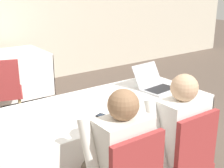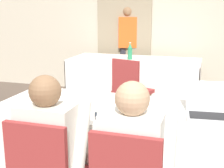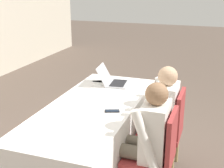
{
  "view_description": "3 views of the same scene",
  "coord_description": "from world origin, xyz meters",
  "views": [
    {
      "loc": [
        -1.37,
        -2.1,
        1.78
      ],
      "look_at": [
        0.0,
        -0.21,
        1.01
      ],
      "focal_mm": 50.0,
      "sensor_mm": 36.0,
      "label": 1
    },
    {
      "loc": [
        0.66,
        -2.35,
        1.55
      ],
      "look_at": [
        0.0,
        -0.21,
        1.01
      ],
      "focal_mm": 50.0,
      "sensor_mm": 36.0,
      "label": 2
    },
    {
      "loc": [
        -2.73,
        -1.17,
        1.98
      ],
      "look_at": [
        0.0,
        -0.21,
        1.01
      ],
      "focal_mm": 50.0,
      "sensor_mm": 36.0,
      "label": 3
    }
  ],
  "objects": [
    {
      "name": "wall_back",
      "position": [
        0.0,
        3.27,
        1.35
      ],
      "size": [
        12.0,
        0.06,
        2.7
      ],
      "color": "beige",
      "rests_on": "ground_plane"
    },
    {
      "name": "curtain_panel",
      "position": [
        -0.84,
        3.21,
        1.33
      ],
      "size": [
        1.01,
        0.04,
        2.65
      ],
      "color": "gray",
      "rests_on": "ground_plane"
    },
    {
      "name": "conference_table_near",
      "position": [
        0.0,
        0.0,
        0.58
      ],
      "size": [
        2.08,
        0.86,
        0.76
      ],
      "color": "white",
      "rests_on": "ground_plane"
    },
    {
      "name": "conference_table_far",
      "position": [
        -0.47,
        2.5,
        0.58
      ],
      "size": [
        2.08,
        0.86,
        0.76
      ],
      "color": "white",
      "rests_on": "ground_plane"
    },
    {
      "name": "laptop",
      "position": [
        0.7,
        0.01,
        0.8
      ],
      "size": [
        0.37,
        0.4,
        0.23
      ],
      "rotation": [
        0.0,
        0.0,
        0.11
      ],
      "color": "#B7B7BC",
      "rests_on": "conference_table_near"
    },
    {
      "name": "cell_phone",
      "position": [
        -0.09,
        -0.25,
        0.76
      ],
      "size": [
        0.11,
        0.16,
        0.01
      ],
      "rotation": [
        0.0,
        0.0,
        0.36
      ],
      "color": "black",
      "rests_on": "conference_table_near"
    },
    {
      "name": "paper_beside_laptop",
      "position": [
        0.82,
        0.22,
        0.76
      ],
      "size": [
        0.25,
        0.32,
        0.0
      ],
      "rotation": [
        0.0,
        0.0,
        0.13
      ],
      "color": "white",
      "rests_on": "conference_table_near"
    },
    {
      "name": "paper_centre_table",
      "position": [
        0.42,
        0.07,
        0.76
      ],
      "size": [
        0.24,
        0.32,
        0.0
      ],
      "rotation": [
        0.0,
        0.0,
        0.11
      ],
      "color": "white",
      "rests_on": "conference_table_near"
    },
    {
      "name": "paper_left_edge",
      "position": [
        0.72,
        0.13,
        0.76
      ],
      "size": [
        0.32,
        0.36,
        0.0
      ],
      "rotation": [
        0.0,
        0.0,
        0.48
      ],
      "color": "white",
      "rests_on": "conference_table_near"
    },
    {
      "name": "water_bottle",
      "position": [
        -0.53,
        2.44,
        0.88
      ],
      "size": [
        0.07,
        0.07,
        0.27
      ],
      "color": "#288456",
      "rests_on": "conference_table_far"
    },
    {
      "name": "chair_far_spare",
      "position": [
        -0.32,
        1.65,
        0.5
      ],
      "size": [
        0.56,
        0.56,
        0.9
      ],
      "rotation": [
        0.0,
        0.0,
        2.82
      ],
      "color": "tan",
      "rests_on": "ground_plane"
    },
    {
      "name": "person_checkered_shirt",
      "position": [
        -0.27,
        -0.63,
        0.66
      ],
      "size": [
        0.5,
        0.52,
        1.16
      ],
      "rotation": [
        0.0,
        0.0,
        3.14
      ],
      "color": "#665B4C",
      "rests_on": "ground_plane"
    },
    {
      "name": "person_white_shirt",
      "position": [
        0.27,
        -0.63,
        0.66
      ],
      "size": [
        0.5,
        0.52,
        1.16
      ],
      "rotation": [
        0.0,
        0.0,
        3.14
      ],
      "color": "#665B4C",
      "rests_on": "ground_plane"
    },
    {
      "name": "person_red_shirt",
      "position": [
        -0.77,
        3.24,
        0.91
      ],
      "size": [
        0.38,
        0.29,
        1.59
      ],
      "rotation": [
        0.0,
        0.0,
        0.29
      ],
      "color": "#33333D",
      "rests_on": "ground_plane"
    }
  ]
}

